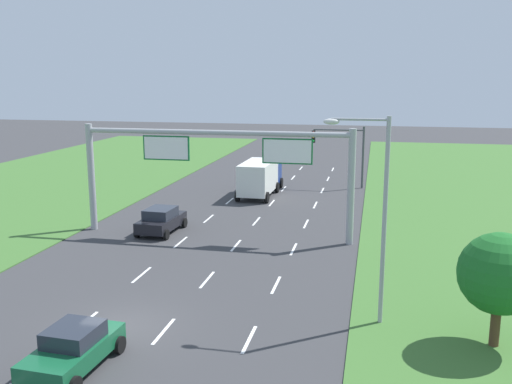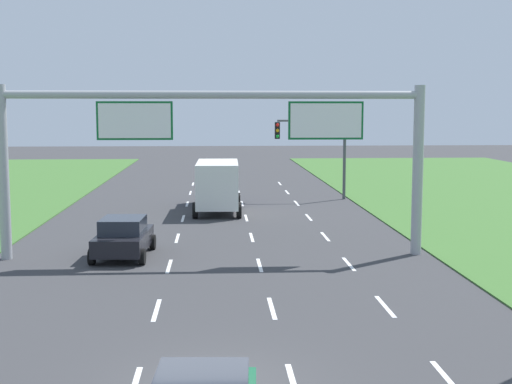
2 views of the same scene
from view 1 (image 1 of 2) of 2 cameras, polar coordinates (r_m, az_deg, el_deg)
name	(u,v)px [view 1 (image 1 of 2)]	position (r m, az deg, el deg)	size (l,w,h in m)	color
ground_plane	(123,327)	(24.35, -13.15, -13.03)	(200.00, 200.00, 0.00)	#38383A
lane_dashes_inner_left	(181,242)	(35.40, -7.55, -4.99)	(0.14, 62.40, 0.01)	white
lane_dashes_inner_right	(236,245)	(34.43, -2.02, -5.37)	(0.14, 62.40, 0.01)	white
lane_dashes_slip	(294,249)	(33.79, 3.78, -5.72)	(0.14, 62.40, 0.01)	white
car_near_red	(73,348)	(21.37, -17.79, -14.63)	(2.34, 4.15, 1.53)	#145633
car_lead_silver	(161,220)	(37.56, -9.47, -2.78)	(2.36, 4.24, 1.63)	black
box_truck	(261,176)	(48.74, 0.45, 1.63)	(2.80, 7.83, 2.96)	navy
sign_gantry	(217,160)	(35.41, -3.91, 3.19)	(17.24, 0.44, 7.00)	#9EA0A5
traffic_light_mast	(342,145)	(52.26, 8.56, 4.64)	(4.76, 0.49, 5.60)	#47494F
street_lamp	(375,203)	(23.04, 11.85, -1.06)	(2.61, 0.32, 8.50)	#9EA0A5
roadside_tree_near	(500,274)	(22.92, 23.19, -7.54)	(3.05, 3.05, 4.42)	#513823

